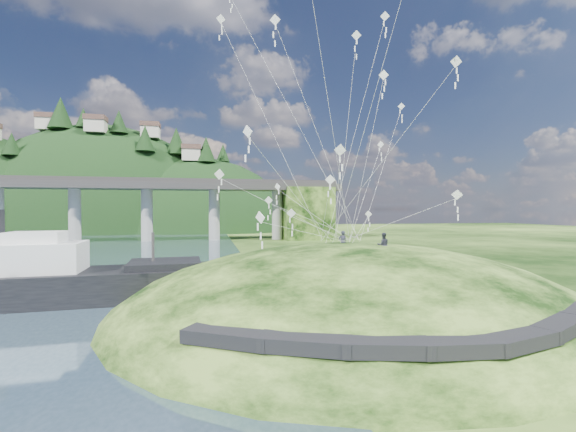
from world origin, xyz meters
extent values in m
plane|color=black|center=(0.00, 0.00, 0.00)|extent=(320.00, 320.00, 0.00)
ellipsoid|color=black|center=(8.00, 2.00, -1.50)|extent=(36.00, 32.00, 13.00)
cube|color=black|center=(-1.50, -8.00, 2.03)|extent=(4.32, 3.62, 0.71)
cube|color=black|center=(1.50, -9.65, 2.09)|extent=(4.10, 2.97, 0.61)
cube|color=black|center=(4.50, -10.65, 2.08)|extent=(3.85, 2.37, 0.62)
cube|color=black|center=(7.50, -11.10, 2.04)|extent=(3.62, 1.83, 0.66)
cube|color=black|center=(10.50, -10.90, 2.05)|extent=(3.82, 2.27, 0.68)
cube|color=black|center=(13.50, -9.95, 2.14)|extent=(4.11, 2.97, 0.71)
cylinder|color=gray|center=(-32.00, 70.00, 6.50)|extent=(2.60, 2.60, 13.00)
cylinder|color=gray|center=(-16.50, 70.00, 6.50)|extent=(2.60, 2.60, 13.00)
cylinder|color=gray|center=(-1.00, 70.00, 6.50)|extent=(2.60, 2.60, 13.00)
cylinder|color=gray|center=(14.50, 70.00, 6.50)|extent=(2.60, 2.60, 13.00)
cube|color=black|center=(22.00, 70.00, 6.50)|extent=(12.00, 11.00, 13.00)
ellipsoid|color=black|center=(-40.00, 126.00, -6.00)|extent=(96.00, 68.00, 88.00)
ellipsoid|color=black|center=(-5.00, 118.00, -10.00)|extent=(76.00, 56.00, 72.00)
cone|color=black|center=(-60.58, 106.17, 27.34)|extent=(5.29, 5.29, 6.96)
cone|color=black|center=(-49.87, 114.63, 39.23)|extent=(8.01, 8.01, 10.54)
cone|color=black|center=(-42.87, 114.06, 37.88)|extent=(4.97, 4.97, 6.54)
cone|color=black|center=(-31.40, 112.04, 36.68)|extent=(5.83, 5.83, 7.67)
cone|color=black|center=(-22.45, 107.08, 30.58)|extent=(6.47, 6.47, 8.51)
cone|color=black|center=(-13.22, 113.99, 31.23)|extent=(7.13, 7.13, 9.38)
cone|color=black|center=(-3.12, 109.03, 27.87)|extent=(6.56, 6.56, 8.63)
cone|color=black|center=(2.77, 114.63, 27.68)|extent=(4.88, 4.88, 6.42)
cube|color=beige|center=(-55.00, 118.00, 35.99)|extent=(6.00, 5.00, 4.00)
cube|color=brown|center=(-55.00, 118.00, 38.69)|extent=(6.40, 5.40, 1.60)
cube|color=beige|center=(-38.00, 110.00, 34.28)|extent=(6.00, 5.00, 4.00)
cube|color=brown|center=(-38.00, 110.00, 36.98)|extent=(6.40, 5.40, 1.60)
cube|color=beige|center=(-22.00, 116.00, 34.18)|extent=(6.00, 5.00, 4.00)
cube|color=brown|center=(-22.00, 116.00, 36.88)|extent=(6.40, 5.40, 1.60)
cube|color=beige|center=(-8.00, 110.00, 25.88)|extent=(6.00, 5.00, 4.00)
cube|color=brown|center=(-8.00, 110.00, 28.58)|extent=(6.40, 5.40, 1.60)
cube|color=black|center=(-12.90, 9.20, 1.27)|extent=(21.85, 7.14, 2.55)
cube|color=silver|center=(-15.83, 9.03, 3.52)|extent=(7.10, 4.71, 2.74)
cube|color=silver|center=(-15.83, 9.03, 5.19)|extent=(4.08, 3.16, 1.17)
cube|color=black|center=(-6.06, 9.61, 2.84)|extent=(6.15, 5.23, 0.59)
cylinder|color=black|center=(-18.27, 8.88, 6.36)|extent=(0.69, 0.69, 2.35)
cylinder|color=#2D2B2B|center=(-7.04, 9.55, 4.11)|extent=(0.23, 0.23, 2.94)
cube|color=#3D2619|center=(-3.08, 5.32, 0.44)|extent=(13.34, 7.72, 0.34)
cylinder|color=#3D2619|center=(-8.41, 7.79, 0.20)|extent=(0.29, 0.29, 0.98)
cylinder|color=#3D2619|center=(-5.75, 6.55, 0.20)|extent=(0.29, 0.29, 0.98)
cylinder|color=#3D2619|center=(-3.08, 5.32, 0.20)|extent=(0.29, 0.29, 0.98)
cylinder|color=#3D2619|center=(-0.42, 4.08, 0.20)|extent=(0.29, 0.29, 0.98)
cylinder|color=#3D2619|center=(2.25, 2.85, 0.20)|extent=(0.29, 0.29, 0.98)
imported|color=#292A36|center=(7.86, 3.63, 5.87)|extent=(0.70, 0.49, 1.81)
imported|color=#292A36|center=(10.05, 1.07, 5.85)|extent=(1.01, 0.87, 1.80)
cube|color=silver|center=(-1.62, 2.80, 10.03)|extent=(0.72, 0.34, 0.76)
cube|color=silver|center=(-1.62, 2.80, 9.48)|extent=(0.09, 0.07, 0.44)
cube|color=silver|center=(-1.62, 2.80, 8.94)|extent=(0.09, 0.07, 0.44)
cube|color=silver|center=(-1.62, 2.80, 8.40)|extent=(0.09, 0.07, 0.44)
cube|color=silver|center=(2.79, 5.17, 22.43)|extent=(0.80, 0.34, 0.83)
cube|color=silver|center=(2.79, 5.17, 21.83)|extent=(0.11, 0.04, 0.49)
cube|color=silver|center=(2.79, 5.17, 21.24)|extent=(0.11, 0.04, 0.49)
cube|color=silver|center=(2.79, 5.17, 20.64)|extent=(0.11, 0.04, 0.49)
cube|color=silver|center=(-0.11, -2.12, 12.13)|extent=(0.52, 0.59, 0.72)
cube|color=silver|center=(-0.11, -2.12, 11.60)|extent=(0.09, 0.07, 0.43)
cube|color=silver|center=(-0.11, -2.12, 11.07)|extent=(0.09, 0.07, 0.43)
cube|color=silver|center=(-0.11, -2.12, 10.54)|extent=(0.09, 0.07, 0.43)
cube|color=silver|center=(13.37, -2.50, 17.12)|extent=(0.74, 0.23, 0.74)
cube|color=silver|center=(13.37, -2.50, 16.59)|extent=(0.10, 0.02, 0.44)
cube|color=silver|center=(13.37, -2.50, 16.06)|extent=(0.10, 0.02, 0.44)
cube|color=silver|center=(13.37, -2.50, 15.53)|extent=(0.10, 0.02, 0.44)
cube|color=silver|center=(-1.30, 9.07, 23.97)|extent=(0.79, 0.18, 0.79)
cube|color=silver|center=(-1.30, 9.07, 23.41)|extent=(0.10, 0.05, 0.46)
cube|color=silver|center=(-1.30, 9.07, 22.85)|extent=(0.10, 0.05, 0.46)
cube|color=silver|center=(-1.30, 9.07, 22.29)|extent=(0.10, 0.05, 0.46)
cube|color=silver|center=(-0.44, 9.26, 25.80)|extent=(0.09, 0.05, 0.39)
cube|color=silver|center=(-0.44, 9.26, 25.33)|extent=(0.09, 0.05, 0.39)
cube|color=silver|center=(-0.44, 9.26, 24.85)|extent=(0.09, 0.05, 0.39)
cube|color=silver|center=(2.66, 7.71, 8.32)|extent=(0.68, 0.26, 0.69)
cube|color=silver|center=(2.66, 7.71, 7.82)|extent=(0.09, 0.03, 0.41)
cube|color=silver|center=(2.66, 7.71, 7.32)|extent=(0.09, 0.03, 0.41)
cube|color=silver|center=(2.66, 7.71, 6.83)|extent=(0.09, 0.03, 0.41)
cube|color=silver|center=(11.52, 4.00, 23.02)|extent=(0.70, 0.30, 0.72)
cube|color=silver|center=(11.52, 4.00, 22.50)|extent=(0.10, 0.03, 0.43)
cube|color=silver|center=(11.52, 4.00, 21.98)|extent=(0.10, 0.03, 0.43)
cube|color=silver|center=(11.52, 4.00, 21.46)|extent=(0.10, 0.03, 0.43)
cube|color=silver|center=(4.25, 5.90, 7.23)|extent=(0.78, 0.22, 0.77)
cube|color=silver|center=(4.25, 5.90, 6.68)|extent=(0.10, 0.04, 0.45)
cube|color=silver|center=(4.25, 5.90, 6.12)|extent=(0.10, 0.04, 0.45)
cube|color=silver|center=(4.25, 5.90, 5.57)|extent=(0.10, 0.04, 0.45)
cube|color=silver|center=(6.38, 0.02, 11.56)|extent=(0.83, 0.28, 0.81)
cube|color=silver|center=(6.38, 0.02, 10.98)|extent=(0.11, 0.04, 0.48)
cube|color=silver|center=(6.38, 0.02, 10.39)|extent=(0.11, 0.04, 0.48)
cube|color=silver|center=(6.38, 0.02, 9.81)|extent=(0.11, 0.04, 0.48)
cube|color=silver|center=(0.78, -0.94, 7.04)|extent=(0.52, 0.68, 0.80)
cube|color=silver|center=(0.78, -0.94, 6.46)|extent=(0.10, 0.08, 0.47)
cube|color=silver|center=(0.78, -0.94, 5.88)|extent=(0.10, 0.08, 0.47)
cube|color=silver|center=(0.78, -0.94, 5.30)|extent=(0.10, 0.08, 0.47)
cube|color=silver|center=(14.37, 10.71, 13.98)|extent=(0.47, 0.55, 0.68)
cube|color=silver|center=(14.37, 10.71, 13.49)|extent=(0.08, 0.07, 0.40)
cube|color=silver|center=(14.37, 10.71, 13.01)|extent=(0.08, 0.07, 0.40)
cube|color=silver|center=(14.37, 10.71, 12.52)|extent=(0.08, 0.07, 0.40)
cube|color=silver|center=(17.06, 11.63, 18.13)|extent=(0.64, 0.38, 0.71)
cube|color=silver|center=(17.06, 11.63, 17.63)|extent=(0.09, 0.05, 0.41)
cube|color=silver|center=(17.06, 11.63, 17.12)|extent=(0.09, 0.05, 0.41)
cube|color=silver|center=(17.06, 11.63, 16.62)|extent=(0.09, 0.05, 0.41)
cube|color=silver|center=(9.53, 5.08, 21.80)|extent=(0.76, 0.29, 0.77)
cube|color=silver|center=(9.53, 5.08, 21.24)|extent=(0.10, 0.03, 0.46)
cube|color=silver|center=(9.53, 5.08, 20.68)|extent=(0.10, 0.03, 0.46)
cube|color=silver|center=(9.53, 5.08, 20.13)|extent=(0.10, 0.03, 0.46)
cube|color=silver|center=(5.54, -0.39, 9.51)|extent=(0.66, 0.18, 0.67)
cube|color=silver|center=(5.54, -0.39, 9.04)|extent=(0.09, 0.02, 0.39)
cube|color=silver|center=(5.54, -0.39, 8.57)|extent=(0.09, 0.02, 0.39)
cube|color=silver|center=(5.54, -0.39, 8.09)|extent=(0.09, 0.02, 0.39)
cube|color=silver|center=(10.70, 2.48, 17.77)|extent=(0.75, 0.22, 0.76)
cube|color=silver|center=(10.70, 2.48, 17.22)|extent=(0.10, 0.03, 0.44)
cube|color=silver|center=(10.70, 2.48, 16.68)|extent=(0.10, 0.03, 0.44)
cube|color=silver|center=(10.70, 2.48, 16.14)|extent=(0.10, 0.03, 0.44)
cube|color=silver|center=(13.55, 11.75, 7.07)|extent=(0.57, 0.53, 0.72)
cube|color=silver|center=(13.55, 11.75, 6.54)|extent=(0.10, 0.06, 0.43)
cube|color=silver|center=(13.55, 11.75, 6.01)|extent=(0.10, 0.06, 0.43)
cube|color=silver|center=(13.55, 11.75, 5.48)|extent=(0.10, 0.06, 0.43)
cube|color=silver|center=(4.11, 11.46, 9.71)|extent=(0.46, 0.59, 0.69)
cube|color=silver|center=(4.11, 11.46, 9.21)|extent=(0.09, 0.07, 0.41)
cube|color=silver|center=(4.11, 11.46, 8.70)|extent=(0.09, 0.07, 0.41)
cube|color=silver|center=(4.11, 11.46, 8.20)|extent=(0.09, 0.07, 0.41)
cube|color=silver|center=(15.41, 0.16, 8.61)|extent=(0.68, 0.45, 0.75)
cube|color=silver|center=(15.41, 0.16, 8.06)|extent=(0.10, 0.04, 0.45)
cube|color=silver|center=(15.41, 0.16, 7.51)|extent=(0.10, 0.04, 0.45)
cube|color=silver|center=(15.41, 0.16, 6.95)|extent=(0.10, 0.04, 0.45)
camera|label=1|loc=(-2.39, -24.84, 7.55)|focal=24.00mm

